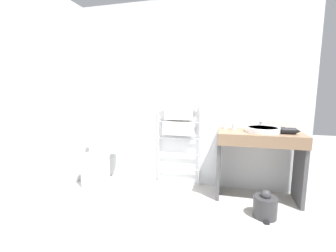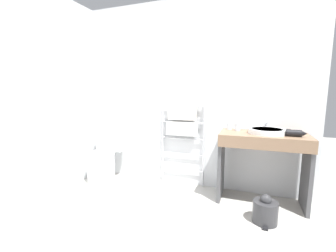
# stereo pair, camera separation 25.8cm
# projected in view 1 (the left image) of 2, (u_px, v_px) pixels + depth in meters

# --- Properties ---
(ground_plane) EXTENTS (12.00, 12.00, 0.00)m
(ground_plane) POSITION_uv_depth(u_px,v_px,m) (151.00, 248.00, 1.89)
(ground_plane) COLOR #B2AFA8
(wall_back) EXTENTS (3.21, 0.12, 2.50)m
(wall_back) POSITION_uv_depth(u_px,v_px,m) (184.00, 95.00, 3.11)
(wall_back) COLOR silver
(wall_back) RESTS_ON ground_plane
(wall_side) EXTENTS (0.12, 2.11, 2.50)m
(wall_side) POSITION_uv_depth(u_px,v_px,m) (49.00, 96.00, 2.76)
(wall_side) COLOR silver
(wall_side) RESTS_ON ground_plane
(toilet) EXTENTS (0.40, 0.53, 0.82)m
(toilet) POSITION_uv_depth(u_px,v_px,m) (98.00, 161.00, 3.15)
(toilet) COLOR white
(toilet) RESTS_ON ground_plane
(towel_radiator) EXTENTS (0.62, 0.06, 1.15)m
(towel_radiator) POSITION_uv_depth(u_px,v_px,m) (178.00, 127.00, 3.09)
(towel_radiator) COLOR silver
(towel_radiator) RESTS_ON ground_plane
(vanity_counter) EXTENTS (0.96, 0.48, 0.83)m
(vanity_counter) POSITION_uv_depth(u_px,v_px,m) (259.00, 154.00, 2.68)
(vanity_counter) COLOR #84664C
(vanity_counter) RESTS_ON ground_plane
(sink_basin) EXTENTS (0.40, 0.40, 0.06)m
(sink_basin) POSITION_uv_depth(u_px,v_px,m) (263.00, 129.00, 2.65)
(sink_basin) COLOR white
(sink_basin) RESTS_ON vanity_counter
(faucet) EXTENTS (0.02, 0.10, 0.11)m
(faucet) POSITION_uv_depth(u_px,v_px,m) (261.00, 124.00, 2.81)
(faucet) COLOR silver
(faucet) RESTS_ON vanity_counter
(cup_near_wall) EXTENTS (0.06, 0.06, 0.09)m
(cup_near_wall) POSITION_uv_depth(u_px,v_px,m) (226.00, 125.00, 2.90)
(cup_near_wall) COLOR silver
(cup_near_wall) RESTS_ON vanity_counter
(cup_near_edge) EXTENTS (0.06, 0.06, 0.09)m
(cup_near_edge) POSITION_uv_depth(u_px,v_px,m) (234.00, 126.00, 2.81)
(cup_near_edge) COLOR silver
(cup_near_edge) RESTS_ON vanity_counter
(hair_dryer) EXTENTS (0.20, 0.15, 0.07)m
(hair_dryer) POSITION_uv_depth(u_px,v_px,m) (289.00, 131.00, 2.52)
(hair_dryer) COLOR black
(hair_dryer) RESTS_ON vanity_counter
(trash_bin) EXTENTS (0.24, 0.27, 0.30)m
(trash_bin) POSITION_uv_depth(u_px,v_px,m) (265.00, 206.00, 2.33)
(trash_bin) COLOR #333335
(trash_bin) RESTS_ON ground_plane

